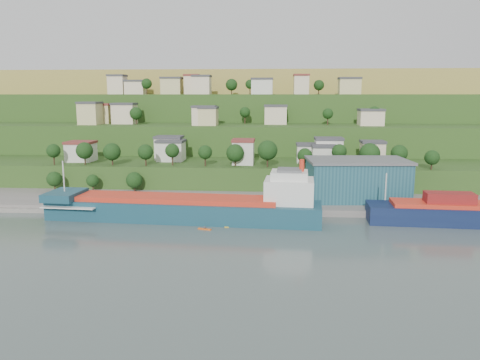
# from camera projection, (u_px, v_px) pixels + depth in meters

# --- Properties ---
(ground) EXTENTS (500.00, 500.00, 0.00)m
(ground) POSITION_uv_depth(u_px,v_px,m) (222.00, 230.00, 121.91)
(ground) COLOR #414F4D
(ground) RESTS_ON ground
(quay) EXTENTS (220.00, 26.00, 4.00)m
(quay) POSITION_uv_depth(u_px,v_px,m) (295.00, 206.00, 147.91)
(quay) COLOR slate
(quay) RESTS_ON ground
(pebble_beach) EXTENTS (40.00, 18.00, 2.40)m
(pebble_beach) POSITION_uv_depth(u_px,v_px,m) (57.00, 206.00, 147.54)
(pebble_beach) COLOR slate
(pebble_beach) RESTS_ON ground
(hillside) EXTENTS (360.00, 210.37, 96.00)m
(hillside) POSITION_uv_depth(u_px,v_px,m) (253.00, 152.00, 287.42)
(hillside) COLOR #284719
(hillside) RESTS_ON ground
(cargo_ship_near) EXTENTS (77.32, 16.75, 19.71)m
(cargo_ship_near) POSITION_uv_depth(u_px,v_px,m) (192.00, 209.00, 130.84)
(cargo_ship_near) COLOR #154150
(cargo_ship_near) RESTS_ON ground
(warehouse) EXTENTS (32.35, 21.30, 12.80)m
(warehouse) POSITION_uv_depth(u_px,v_px,m) (357.00, 179.00, 147.92)
(warehouse) COLOR #1C4856
(warehouse) RESTS_ON quay
(caravan) EXTENTS (6.19, 2.76, 2.85)m
(caravan) POSITION_uv_depth(u_px,v_px,m) (66.00, 199.00, 145.54)
(caravan) COLOR white
(caravan) RESTS_ON pebble_beach
(dinghy) EXTENTS (4.00, 2.62, 0.75)m
(dinghy) POSITION_uv_depth(u_px,v_px,m) (71.00, 204.00, 143.63)
(dinghy) COLOR silver
(dinghy) RESTS_ON pebble_beach
(kayak_orange) EXTENTS (3.69, 1.60, 0.91)m
(kayak_orange) POSITION_uv_depth(u_px,v_px,m) (205.00, 229.00, 122.02)
(kayak_orange) COLOR #EB5B14
(kayak_orange) RESTS_ON ground
(kayak_yellow) EXTENTS (3.27, 1.10, 0.80)m
(kayak_yellow) POSITION_uv_depth(u_px,v_px,m) (231.00, 226.00, 124.12)
(kayak_yellow) COLOR gold
(kayak_yellow) RESTS_ON ground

